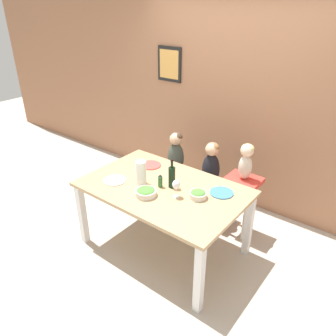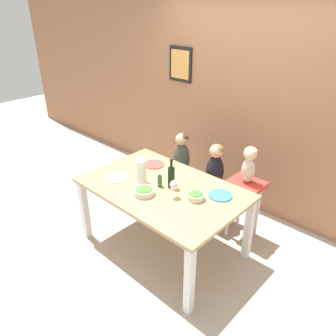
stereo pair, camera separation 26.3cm
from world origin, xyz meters
name	(u,v)px [view 2 (the right image)]	position (x,y,z in m)	size (l,w,h in m)	color
ground_plane	(163,246)	(0.00, 0.00, 0.00)	(14.00, 14.00, 0.00)	#BCB2A3
wall_back	(243,101)	(0.00, 1.39, 1.35)	(10.00, 0.09, 2.70)	#9E6B4C
dining_table	(163,194)	(0.00, 0.00, 0.67)	(1.63, 1.05, 0.76)	tan
chair_far_left	(181,178)	(-0.41, 0.76, 0.40)	(0.43, 0.36, 0.48)	silver
chair_far_center	(213,192)	(0.10, 0.76, 0.40)	(0.43, 0.36, 0.48)	silver
chair_right_highchair	(245,194)	(0.52, 0.76, 0.55)	(0.37, 0.31, 0.70)	silver
person_child_left	(182,153)	(-0.41, 0.76, 0.75)	(0.21, 0.20, 0.53)	#3D4238
person_child_center	(215,166)	(0.10, 0.76, 0.75)	(0.21, 0.20, 0.53)	black
person_baby_right	(249,163)	(0.52, 0.76, 0.93)	(0.14, 0.14, 0.40)	beige
wine_bottle	(171,177)	(0.07, 0.05, 0.88)	(0.07, 0.07, 0.31)	black
paper_towel_roll	(141,172)	(-0.21, -0.09, 0.89)	(0.11, 0.11, 0.25)	white
wine_glass_near	(174,185)	(0.21, -0.07, 0.89)	(0.08, 0.08, 0.18)	white
salad_bowl_large	(144,191)	(-0.03, -0.23, 0.80)	(0.20, 0.20, 0.08)	silver
salad_bowl_small	(196,196)	(0.39, 0.05, 0.80)	(0.17, 0.17, 0.08)	silver
dinner_plate_front_left	(116,178)	(-0.47, -0.21, 0.77)	(0.23, 0.23, 0.01)	silver
dinner_plate_back_left	(154,164)	(-0.41, 0.28, 0.77)	(0.23, 0.23, 0.01)	#D14C47
dinner_plate_back_right	(220,195)	(0.52, 0.25, 0.77)	(0.23, 0.23, 0.01)	teal
condiment_bottle_hot_sauce	(160,181)	(-0.02, -0.02, 0.83)	(0.05, 0.05, 0.14)	#336633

